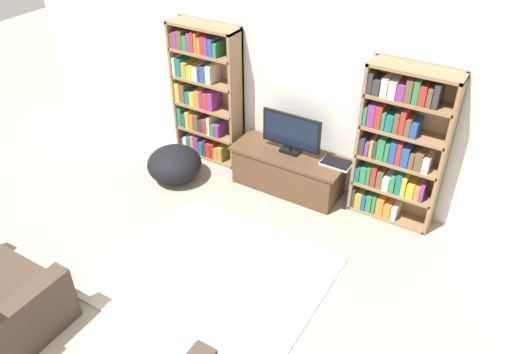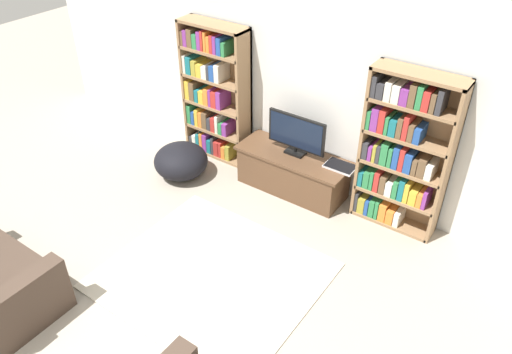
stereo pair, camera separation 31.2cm
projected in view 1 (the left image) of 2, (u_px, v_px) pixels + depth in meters
wall_back at (311, 84)px, 5.75m from camera, size 8.80×0.06×2.60m
bookshelf_left at (205, 95)px, 6.45m from camera, size 0.94×0.30×1.83m
bookshelf_right at (398, 147)px, 5.36m from camera, size 0.94×0.30×1.83m
tv_stand at (288, 171)px, 6.15m from camera, size 1.41×0.54×0.51m
television at (291, 133)px, 5.88m from camera, size 0.75×0.16×0.50m
laptop at (336, 163)px, 5.81m from camera, size 0.35×0.24×0.03m
area_rug at (218, 277)px, 5.02m from camera, size 2.06×1.83×0.02m
beanbag_ottoman at (175, 164)px, 6.34m from camera, size 0.69×0.69×0.43m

